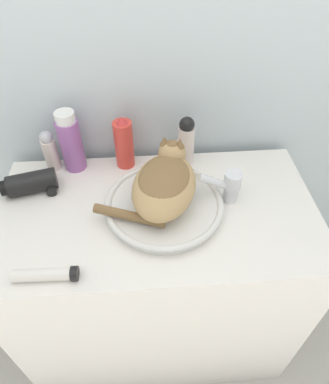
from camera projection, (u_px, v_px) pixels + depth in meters
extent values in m
cube|color=silver|center=(149.00, 47.00, 1.03)|extent=(8.00, 0.05, 2.40)
cube|color=white|center=(159.00, 280.00, 1.35)|extent=(1.00, 0.54, 0.83)
cylinder|color=silver|center=(164.00, 206.00, 1.05)|extent=(0.34, 0.34, 0.03)
torus|color=silver|center=(164.00, 203.00, 1.04)|extent=(0.36, 0.36, 0.02)
ellipsoid|color=tan|center=(164.00, 186.00, 0.99)|extent=(0.25, 0.31, 0.12)
ellipsoid|color=brown|center=(164.00, 178.00, 0.96)|extent=(0.20, 0.23, 0.05)
sphere|color=tan|center=(172.00, 154.00, 1.03)|extent=(0.08, 0.08, 0.08)
sphere|color=brown|center=(172.00, 147.00, 1.02)|extent=(0.05, 0.05, 0.05)
cone|color=brown|center=(180.00, 143.00, 1.00)|extent=(0.03, 0.03, 0.03)
cone|color=brown|center=(165.00, 141.00, 1.01)|extent=(0.03, 0.03, 0.03)
cylinder|color=brown|center=(129.00, 216.00, 0.97)|extent=(0.21, 0.10, 0.03)
cylinder|color=silver|center=(230.00, 193.00, 1.07)|extent=(0.04, 0.04, 0.05)
cylinder|color=silver|center=(216.00, 182.00, 1.02)|extent=(0.12, 0.04, 0.08)
cylinder|color=silver|center=(233.00, 181.00, 1.03)|extent=(0.05, 0.05, 0.05)
cylinder|color=silver|center=(51.00, 154.00, 1.16)|extent=(0.05, 0.05, 0.12)
sphere|color=#B7B7BC|center=(46.00, 138.00, 1.11)|extent=(0.04, 0.04, 0.04)
cylinder|color=#DB3D33|center=(124.00, 144.00, 1.15)|extent=(0.06, 0.06, 0.17)
cone|color=red|center=(121.00, 120.00, 1.09)|extent=(0.04, 0.04, 0.02)
cylinder|color=silver|center=(186.00, 145.00, 1.18)|extent=(0.06, 0.06, 0.14)
sphere|color=black|center=(187.00, 125.00, 1.12)|extent=(0.05, 0.05, 0.05)
cylinder|color=#93569E|center=(71.00, 145.00, 1.14)|extent=(0.07, 0.07, 0.18)
cylinder|color=white|center=(65.00, 117.00, 1.06)|extent=(0.06, 0.06, 0.03)
cylinder|color=silver|center=(41.00, 275.00, 0.88)|extent=(0.15, 0.04, 0.03)
cylinder|color=black|center=(75.00, 273.00, 0.88)|extent=(0.02, 0.04, 0.04)
cylinder|color=black|center=(32.00, 182.00, 1.10)|extent=(0.16, 0.10, 0.07)
cylinder|color=black|center=(50.00, 183.00, 1.12)|extent=(0.05, 0.10, 0.03)
cylinder|color=black|center=(4.00, 188.00, 1.08)|extent=(0.03, 0.05, 0.05)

